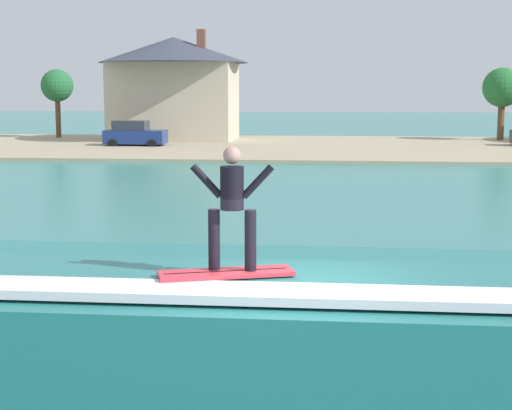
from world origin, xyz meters
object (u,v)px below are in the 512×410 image
object	(u,v)px
surfer	(232,201)
tree_tall_bare	(502,88)
wave_crest	(228,316)
surfboard	(226,273)
car_near_shore	(134,134)
tree_short_bushy	(57,87)
house_with_chimney	(174,81)

from	to	relation	value
surfer	tree_tall_bare	xyz separation A→B (m)	(13.30, 50.52, 1.53)
wave_crest	surfboard	distance (m)	1.07
wave_crest	car_near_shore	world-z (taller)	car_near_shore
wave_crest	surfboard	xyz separation A→B (m)	(0.07, -0.71, 0.80)
surfboard	tree_short_bushy	size ratio (longest dim) A/B	0.35
car_near_shore	tree_tall_bare	bearing A→B (deg)	17.89
surfer	tree_tall_bare	distance (m)	52.26
house_with_chimney	tree_short_bushy	xyz separation A→B (m)	(-9.60, 1.90, -0.40)
surfer	tree_tall_bare	bearing A→B (deg)	75.25
wave_crest	car_near_shore	xyz separation A→B (m)	(-12.08, 41.64, 0.26)
house_with_chimney	wave_crest	bearing A→B (deg)	-77.51
house_with_chimney	car_near_shore	bearing A→B (deg)	-103.73
surfer	car_near_shore	xyz separation A→B (m)	(-12.23, 42.28, -1.51)
house_with_chimney	tree_tall_bare	xyz separation A→B (m)	(24.03, 2.09, -0.54)
surfboard	tree_short_bushy	distance (m)	54.38
surfboard	car_near_shore	world-z (taller)	car_near_shore
wave_crest	surfer	world-z (taller)	surfer
tree_short_bushy	car_near_shore	bearing A→B (deg)	-44.79
car_near_shore	house_with_chimney	xyz separation A→B (m)	(1.50, 6.15, 3.58)
tree_short_bushy	wave_crest	bearing A→B (deg)	-67.89
car_near_shore	tree_tall_bare	distance (m)	27.00
surfboard	house_with_chimney	xyz separation A→B (m)	(-10.65, 48.50, 3.04)
surfboard	surfer	distance (m)	0.98
surfboard	tree_tall_bare	size ratio (longest dim) A/B	0.34
wave_crest	house_with_chimney	xyz separation A→B (m)	(-10.58, 47.79, 3.84)
surfer	house_with_chimney	world-z (taller)	house_with_chimney
tree_short_bushy	tree_tall_bare	bearing A→B (deg)	0.33
wave_crest	tree_short_bushy	xyz separation A→B (m)	(-20.19, 49.68, 3.44)
tree_tall_bare	tree_short_bushy	size ratio (longest dim) A/B	1.01
surfer	tree_short_bushy	size ratio (longest dim) A/B	0.31
surfboard	car_near_shore	size ratio (longest dim) A/B	0.47
tree_tall_bare	house_with_chimney	bearing A→B (deg)	-175.03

